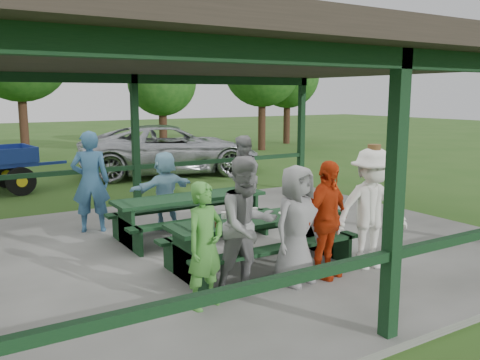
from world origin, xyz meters
TOP-DOWN VIEW (x-y plane):
  - ground at (0.00, 0.00)m, footprint 90.00×90.00m
  - concrete_slab at (0.00, 0.00)m, footprint 10.00×8.00m
  - pavilion_structure at (0.00, 0.00)m, footprint 10.60×8.60m
  - picnic_table_near at (0.06, -1.20)m, footprint 2.78×1.39m
  - picnic_table_far at (-0.09, 0.80)m, footprint 2.78×1.39m
  - table_setting at (0.06, -1.16)m, footprint 2.36×0.45m
  - contestant_green at (-1.31, -2.11)m, footprint 0.65×0.53m
  - contestant_grey_left at (-0.63, -1.99)m, footprint 0.89×0.71m
  - contestant_grey_mid at (0.11, -2.05)m, footprint 0.89×0.68m
  - contestant_red at (0.61, -2.08)m, footprint 1.05×0.64m
  - contestant_white_fedora at (1.43, -2.14)m, footprint 1.29×0.95m
  - spectator_lblue at (-0.23, 1.61)m, footprint 1.44×0.72m
  - spectator_blue at (-1.52, 2.09)m, footprint 0.81×0.66m
  - spectator_grey at (1.51, 1.61)m, footprint 1.03×0.94m
  - pickup_truck at (2.84, 8.34)m, footprint 6.42×3.94m
  - tree_left at (-0.57, 15.72)m, footprint 4.16×4.16m
  - tree_mid at (4.98, 13.96)m, footprint 3.04×3.04m
  - tree_right at (9.69, 13.01)m, footprint 3.67×3.67m
  - tree_far_right at (12.71, 15.07)m, footprint 3.42×3.42m

SIDE VIEW (x-z plane):
  - ground at x=0.00m, z-range 0.00..0.00m
  - concrete_slab at x=0.00m, z-range 0.00..0.10m
  - picnic_table_far at x=-0.09m, z-range 0.20..0.95m
  - picnic_table_near at x=0.06m, z-range 0.21..0.96m
  - pickup_truck at x=2.84m, z-range 0.00..1.66m
  - spectator_lblue at x=-0.23m, z-range 0.10..1.59m
  - contestant_green at x=-1.31m, z-range 0.10..1.64m
  - table_setting at x=0.06m, z-range 0.83..0.93m
  - contestant_grey_mid at x=0.11m, z-range 0.10..1.73m
  - contestant_red at x=0.61m, z-range 0.10..1.76m
  - spectator_grey at x=1.51m, z-range 0.10..1.82m
  - contestant_grey_left at x=-0.63m, z-range 0.10..1.89m
  - contestant_white_fedora at x=1.43m, z-range 0.08..1.92m
  - spectator_blue at x=-1.52m, z-range 0.10..2.00m
  - pavilion_structure at x=0.00m, z-range 1.55..4.79m
  - tree_mid at x=4.98m, z-range 0.83..5.57m
  - tree_far_right at x=12.71m, z-range 0.94..6.28m
  - tree_right at x=9.69m, z-range 1.01..6.74m
  - tree_left at x=-0.57m, z-range 1.15..7.65m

